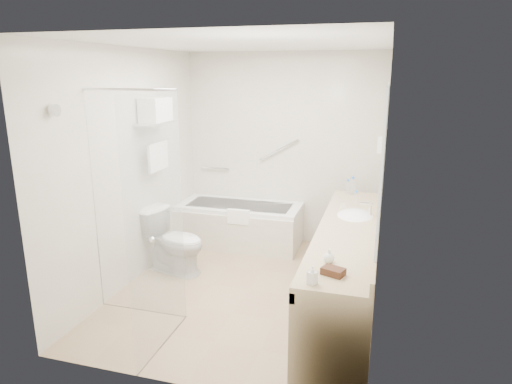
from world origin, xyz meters
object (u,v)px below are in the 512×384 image
(toilet, at_px, (175,241))
(bathtub, at_px, (240,225))
(water_bottle_left, at_px, (348,187))
(amenity_basket, at_px, (333,271))
(vanity_counter, at_px, (347,248))

(toilet, bearing_deg, bathtub, -11.03)
(toilet, bearing_deg, water_bottle_left, -52.30)
(bathtub, xyz_separation_m, amenity_basket, (1.51, -2.46, 0.60))
(amenity_basket, bearing_deg, bathtub, 121.55)
(bathtub, bearing_deg, amenity_basket, -58.45)
(bathtub, bearing_deg, water_bottle_left, -6.47)
(bathtub, height_order, toilet, toilet)
(vanity_counter, bearing_deg, amenity_basket, -90.86)
(vanity_counter, distance_m, toilet, 2.03)
(bathtub, xyz_separation_m, water_bottle_left, (1.40, -0.16, 0.65))
(water_bottle_left, bearing_deg, vanity_counter, -84.43)
(bathtub, distance_m, vanity_counter, 2.09)
(amenity_basket, height_order, water_bottle_left, water_bottle_left)
(bathtub, xyz_separation_m, vanity_counter, (1.52, -1.39, 0.36))
(bathtub, xyz_separation_m, toilet, (-0.45, -1.02, 0.09))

